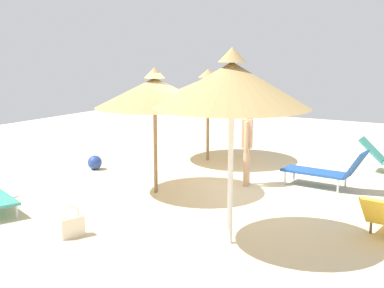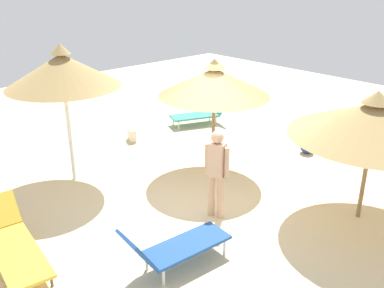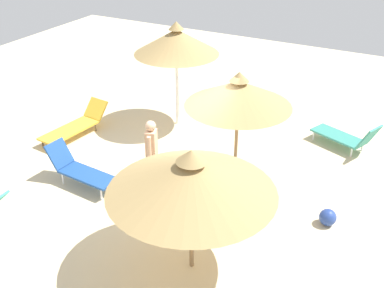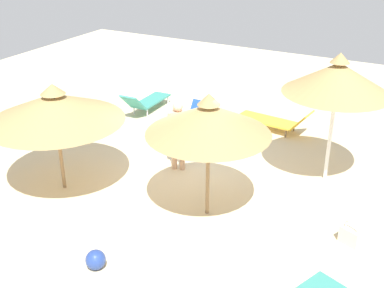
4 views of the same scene
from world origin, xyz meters
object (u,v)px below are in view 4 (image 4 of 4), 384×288
(parasol_umbrella_back, at_px, (338,78))
(lounge_chair_front, at_px, (275,120))
(lounge_chair_center, at_px, (146,101))
(person_standing_far_right, at_px, (178,131))
(beach_ball, at_px, (96,260))
(parasol_umbrella_far_left, at_px, (55,107))
(lounge_chair_near_right, at_px, (187,126))
(parasol_umbrella_edge, at_px, (209,119))
(handbag, at_px, (350,236))

(parasol_umbrella_back, height_order, lounge_chair_front, parasol_umbrella_back)
(lounge_chair_center, height_order, person_standing_far_right, person_standing_far_right)
(beach_ball, bearing_deg, parasol_umbrella_far_left, 141.60)
(parasol_umbrella_back, distance_m, lounge_chair_front, 3.61)
(lounge_chair_front, bearing_deg, lounge_chair_center, -172.37)
(parasol_umbrella_back, bearing_deg, lounge_chair_near_right, 174.33)
(parasol_umbrella_edge, height_order, handbag, parasol_umbrella_edge)
(parasol_umbrella_back, distance_m, beach_ball, 6.20)
(lounge_chair_center, xyz_separation_m, lounge_chair_near_right, (2.11, -1.19, 0.04))
(lounge_chair_front, relative_size, person_standing_far_right, 1.28)
(parasol_umbrella_back, xyz_separation_m, lounge_chair_near_right, (-3.91, 0.39, -2.05))
(lounge_chair_front, height_order, person_standing_far_right, person_standing_far_right)
(parasol_umbrella_back, distance_m, lounge_chair_center, 6.56)
(lounge_chair_near_right, distance_m, handbag, 5.65)
(parasol_umbrella_far_left, xyz_separation_m, beach_ball, (2.40, -1.90, -1.76))
(lounge_chair_front, bearing_deg, beach_ball, -95.62)
(lounge_chair_center, xyz_separation_m, handbag, (7.07, -3.88, -0.18))
(lounge_chair_center, relative_size, beach_ball, 5.82)
(lounge_chair_front, bearing_deg, parasol_umbrella_far_left, -120.29)
(lounge_chair_front, height_order, lounge_chair_center, lounge_chair_center)
(lounge_chair_front, bearing_deg, person_standing_far_right, -110.91)
(lounge_chair_center, xyz_separation_m, beach_ball, (3.31, -6.68, -0.18))
(parasol_umbrella_edge, height_order, lounge_chair_near_right, parasol_umbrella_edge)
(lounge_chair_front, bearing_deg, parasol_umbrella_edge, -87.43)
(lounge_chair_near_right, relative_size, handbag, 3.52)
(parasol_umbrella_back, distance_m, parasol_umbrella_far_left, 6.04)
(parasol_umbrella_back, relative_size, handbag, 5.79)
(person_standing_far_right, bearing_deg, lounge_chair_front, 69.09)
(handbag, bearing_deg, lounge_chair_near_right, 151.53)
(parasol_umbrella_edge, bearing_deg, parasol_umbrella_back, 55.80)
(lounge_chair_center, distance_m, lounge_chair_near_right, 2.42)
(parasol_umbrella_edge, bearing_deg, parasol_umbrella_far_left, -169.91)
(lounge_chair_near_right, bearing_deg, parasol_umbrella_far_left, -108.32)
(parasol_umbrella_edge, xyz_separation_m, lounge_chair_near_right, (-2.13, 3.00, -1.70))
(lounge_chair_near_right, bearing_deg, beach_ball, -77.59)
(lounge_chair_front, distance_m, handbag, 5.37)
(parasol_umbrella_edge, relative_size, lounge_chair_center, 1.25)
(lounge_chair_center, distance_m, beach_ball, 7.46)
(person_standing_far_right, bearing_deg, parasol_umbrella_back, 20.35)
(parasol_umbrella_far_left, distance_m, lounge_chair_center, 5.12)
(parasol_umbrella_back, xyz_separation_m, parasol_umbrella_far_left, (-5.10, -3.20, -0.51))
(parasol_umbrella_far_left, relative_size, lounge_chair_front, 1.33)
(lounge_chair_near_right, height_order, person_standing_far_right, person_standing_far_right)
(parasol_umbrella_far_left, relative_size, person_standing_far_right, 1.70)
(lounge_chair_center, bearing_deg, parasol_umbrella_far_left, -79.15)
(parasol_umbrella_back, xyz_separation_m, lounge_chair_front, (-1.99, 2.12, -2.14))
(parasol_umbrella_back, height_order, parasol_umbrella_far_left, parasol_umbrella_back)
(parasol_umbrella_far_left, bearing_deg, parasol_umbrella_edge, 10.09)
(parasol_umbrella_back, xyz_separation_m, beach_ball, (-2.70, -5.10, -2.27))
(parasol_umbrella_back, xyz_separation_m, handbag, (1.05, -2.30, -2.27))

